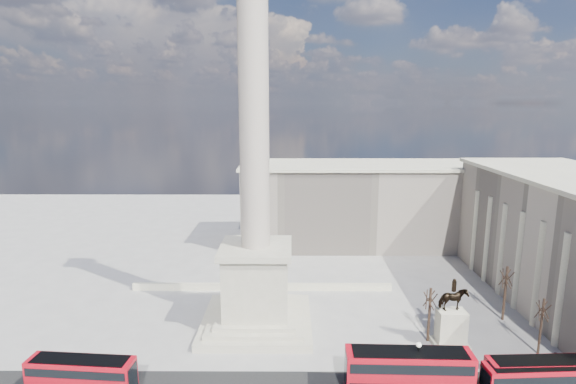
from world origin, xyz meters
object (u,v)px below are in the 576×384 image
at_px(victorian_lamp, 418,365).
at_px(pedestrian_standing, 554,360).
at_px(red_bus_a, 83,377).
at_px(red_bus_c, 540,378).
at_px(equestrian_statue, 451,323).
at_px(pedestrian_crossing, 385,354).
at_px(pedestrian_walking, 502,371).
at_px(red_bus_d, 537,384).
at_px(red_bus_b, 409,373).
at_px(nelsons_column, 256,229).

relative_size(victorian_lamp, pedestrian_standing, 3.22).
bearing_deg(pedestrian_standing, red_bus_a, 5.37).
xyz_separation_m(red_bus_c, equestrian_statue, (-5.28, 9.69, 0.78)).
height_order(victorian_lamp, pedestrian_crossing, victorian_lamp).
xyz_separation_m(red_bus_a, pedestrian_walking, (42.50, 3.46, -1.35)).
bearing_deg(pedestrian_standing, victorian_lamp, 16.15).
xyz_separation_m(red_bus_d, equestrian_statue, (-4.51, 10.53, 0.81)).
xyz_separation_m(red_bus_d, pedestrian_crossing, (-12.88, 7.26, -1.37)).
bearing_deg(victorian_lamp, red_bus_a, -179.43).
bearing_deg(equestrian_statue, pedestrian_crossing, -158.64).
height_order(red_bus_a, pedestrian_walking, red_bus_a).
relative_size(red_bus_b, red_bus_d, 1.20).
bearing_deg(nelsons_column, victorian_lamp, -41.13).
height_order(pedestrian_walking, pedestrian_crossing, pedestrian_walking).
height_order(nelsons_column, pedestrian_walking, nelsons_column).
bearing_deg(red_bus_c, victorian_lamp, 176.94).
distance_m(victorian_lamp, equestrian_statue, 11.64).
relative_size(nelsons_column, red_bus_d, 4.90).
relative_size(nelsons_column, victorian_lamp, 8.53).
bearing_deg(red_bus_c, nelsons_column, 150.39).
height_order(red_bus_c, pedestrian_standing, red_bus_c).
distance_m(red_bus_b, red_bus_c, 12.75).
xyz_separation_m(equestrian_statue, pedestrian_walking, (3.20, -6.41, -2.11)).
bearing_deg(victorian_lamp, red_bus_c, -0.71).
distance_m(red_bus_d, pedestrian_crossing, 14.85).
relative_size(equestrian_statue, pedestrian_crossing, 5.47).
relative_size(red_bus_c, victorian_lamp, 1.76).
bearing_deg(red_bus_d, nelsons_column, 147.76).
distance_m(red_bus_c, pedestrian_walking, 4.10).
bearing_deg(red_bus_d, red_bus_b, 172.53).
distance_m(nelsons_column, pedestrian_walking, 31.41).
bearing_deg(nelsons_column, red_bus_c, -27.25).
bearing_deg(pedestrian_standing, pedestrian_walking, 15.25).
bearing_deg(red_bus_b, nelsons_column, 139.01).
height_order(equestrian_statue, pedestrian_walking, equestrian_statue).
relative_size(nelsons_column, pedestrian_standing, 27.46).
bearing_deg(pedestrian_crossing, pedestrian_walking, -126.42).
height_order(nelsons_column, victorian_lamp, nelsons_column).
height_order(red_bus_d, victorian_lamp, victorian_lamp).
bearing_deg(nelsons_column, pedestrian_standing, -16.10).
distance_m(red_bus_c, pedestrian_crossing, 15.14).
relative_size(nelsons_column, red_bus_b, 4.07).
relative_size(red_bus_a, equestrian_statue, 1.24).
relative_size(red_bus_d, pedestrian_walking, 6.01).
relative_size(red_bus_c, equestrian_statue, 1.22).
xyz_separation_m(nelsons_column, red_bus_b, (15.95, -14.69, -10.33)).
xyz_separation_m(red_bus_a, red_bus_b, (31.83, 0.26, 0.39)).
relative_size(victorian_lamp, pedestrian_walking, 3.45).
height_order(red_bus_a, red_bus_b, red_bus_b).
distance_m(nelsons_column, red_bus_d, 33.76).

